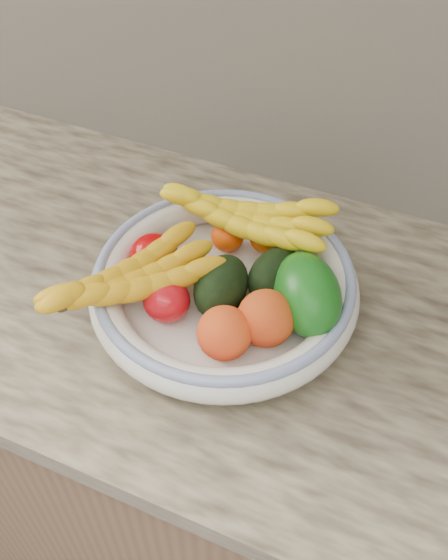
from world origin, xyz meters
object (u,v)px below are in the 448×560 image
fruit_bowl (224,285)px  green_mango (307,294)px  banana_bunch_front (130,283)px  banana_bunch_back (244,221)px

fruit_bowl → green_mango: bearing=3.6°
fruit_bowl → green_mango: size_ratio=2.85×
fruit_bowl → banana_bunch_front: 0.14m
green_mango → banana_bunch_front: size_ratio=0.49×
fruit_bowl → banana_bunch_back: 0.11m
green_mango → banana_bunch_front: bearing=164.8°
fruit_bowl → banana_bunch_front: (-0.11, -0.08, 0.03)m
fruit_bowl → banana_bunch_front: size_ratio=1.41×
green_mango → banana_bunch_back: size_ratio=0.49×
banana_bunch_back → banana_bunch_front: bearing=-123.9°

